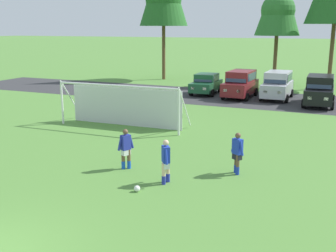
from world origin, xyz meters
The scene contains 12 objects.
ground_plane centered at (0.00, 15.00, 0.00)m, with size 400.00×400.00×0.00m, color #518438.
parking_lot_strip centered at (0.00, 25.81, 0.00)m, with size 52.00×8.40×0.01m, color #333335.
soccer_ball centered at (1.61, 5.31, 0.11)m, with size 0.22×0.22×0.22m.
soccer_goal centered at (-3.61, 13.70, 1.29)m, with size 7.46×2.11×2.57m.
player_striker_near centered at (4.32, 8.47, 0.82)m, with size 0.63×0.52×1.64m.
player_midfield_center centered at (0.10, 7.27, 0.82)m, with size 0.46×0.67×1.64m.
player_defender_far centered at (2.20, 6.45, 0.82)m, with size 0.44×0.69×1.64m.
parked_car_slot_far_left centered at (-2.99, 26.80, 0.88)m, with size 2.13×4.25×1.72m.
parked_car_slot_left centered at (0.13, 26.11, 1.11)m, with size 2.26×4.66×2.16m.
parked_car_slot_center_left centered at (2.98, 26.65, 1.11)m, with size 2.15×4.61×2.16m.
parked_car_slot_center centered at (6.21, 25.04, 1.11)m, with size 2.23×4.65×2.16m.
tree_mid_left centered at (1.33, 35.12, 7.88)m, with size 4.30×4.30×11.46m.
Camera 1 is at (7.92, -6.53, 5.55)m, focal length 44.08 mm.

